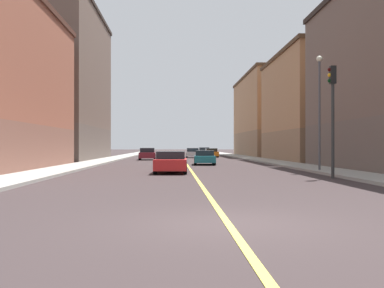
{
  "coord_description": "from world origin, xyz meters",
  "views": [
    {
      "loc": [
        -1.13,
        -9.5,
        1.63
      ],
      "look_at": [
        0.58,
        33.39,
        1.81
      ],
      "focal_mm": 42.45,
      "sensor_mm": 36.0,
      "label": 1
    }
  ],
  "objects": [
    {
      "name": "car_orange",
      "position": [
        4.21,
        55.08,
        0.63
      ],
      "size": [
        1.85,
        4.33,
        1.28
      ],
      "color": "orange",
      "rests_on": "ground"
    },
    {
      "name": "car_white",
      "position": [
        3.94,
        66.95,
        0.67
      ],
      "size": [
        1.94,
        4.27,
        1.37
      ],
      "color": "white",
      "rests_on": "ground"
    },
    {
      "name": "ground_plane",
      "position": [
        0.0,
        0.0,
        0.0
      ],
      "size": [
        400.0,
        400.0,
        0.0
      ],
      "primitive_type": "plane",
      "color": "#362B2B",
      "rests_on": "ground"
    },
    {
      "name": "sidewalk_right",
      "position": [
        -8.57,
        49.0,
        0.07
      ],
      "size": [
        2.67,
        168.0,
        0.15
      ],
      "primitive_type": "cube",
      "color": "#9E9B93",
      "rests_on": "ground"
    },
    {
      "name": "car_silver",
      "position": [
        1.45,
        52.91,
        0.65
      ],
      "size": [
        1.95,
        4.36,
        1.33
      ],
      "color": "silver",
      "rests_on": "ground"
    },
    {
      "name": "lane_center_stripe",
      "position": [
        0.0,
        49.0,
        0.01
      ],
      "size": [
        0.16,
        154.0,
        0.01
      ],
      "primitive_type": "cube",
      "color": "#E5D14C",
      "rests_on": "ground"
    },
    {
      "name": "building_left_far",
      "position": [
        14.57,
        61.92,
        6.35
      ],
      "size": [
        9.61,
        23.97,
        12.68
      ],
      "color": "#8F6B4F",
      "rests_on": "ground"
    },
    {
      "name": "car_red",
      "position": [
        -1.31,
        17.64,
        0.64
      ],
      "size": [
        2.01,
        4.15,
        1.3
      ],
      "color": "red",
      "rests_on": "ground"
    },
    {
      "name": "building_right_midblock",
      "position": [
        -14.57,
        43.36,
        8.7
      ],
      "size": [
        9.61,
        21.55,
        17.38
      ],
      "color": "brown",
      "rests_on": "ground"
    },
    {
      "name": "building_left_mid",
      "position": [
        14.57,
        38.54,
        5.75
      ],
      "size": [
        9.61,
        17.8,
        11.48
      ],
      "color": "#8F6B4F",
      "rests_on": "ground"
    },
    {
      "name": "street_lamp_left_near",
      "position": [
        7.84,
        18.08,
        4.42
      ],
      "size": [
        0.36,
        0.36,
        7.04
      ],
      "color": "#4C4C51",
      "rests_on": "ground"
    },
    {
      "name": "car_maroon",
      "position": [
        -4.22,
        43.43,
        0.67
      ],
      "size": [
        2.05,
        4.28,
        1.39
      ],
      "color": "maroon",
      "rests_on": "ground"
    },
    {
      "name": "sidewalk_left",
      "position": [
        8.57,
        49.0,
        0.07
      ],
      "size": [
        2.67,
        168.0,
        0.15
      ],
      "primitive_type": "cube",
      "color": "#9E9B93",
      "rests_on": "ground"
    },
    {
      "name": "traffic_light_left_near",
      "position": [
        6.82,
        12.92,
        3.68
      ],
      "size": [
        0.4,
        0.32,
        5.64
      ],
      "color": "#2D2D2D",
      "rests_on": "ground"
    },
    {
      "name": "car_teal",
      "position": [
        1.53,
        29.67,
        0.6
      ],
      "size": [
        1.99,
        4.48,
        1.23
      ],
      "color": "#196670",
      "rests_on": "ground"
    }
  ]
}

